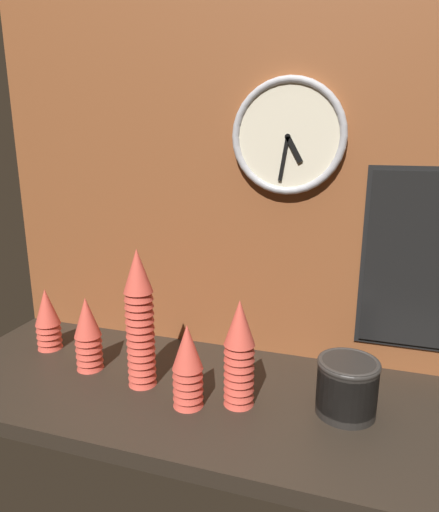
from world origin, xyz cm
name	(u,v)px	position (x,y,z in cm)	size (l,w,h in cm)	color
ground_plane	(230,399)	(0.00, 0.00, -2.00)	(160.00, 56.00, 4.00)	black
wall_tiled_back	(258,175)	(0.00, 26.50, 52.50)	(160.00, 3.00, 105.00)	brown
cup_stack_center	(188,366)	(-7.98, -8.42, 10.50)	(7.41, 7.41, 21.00)	#DB4C3D
cup_stack_center_left	(140,319)	(-23.04, -2.95, 18.34)	(7.41, 7.41, 36.69)	#DB4C3D
cup_stack_far_left	(48,319)	(-59.71, 7.19, 9.52)	(7.41, 7.41, 19.04)	#DB4C3D
cup_stack_left	(88,333)	(-40.83, 0.05, 10.50)	(7.41, 7.41, 21.00)	#DB4C3D
cup_stack_center_right	(239,353)	(3.47, -4.08, 13.44)	(7.41, 7.41, 26.88)	#DB4C3D
bowl_stack_right	(347,386)	(28.40, 0.08, 7.05)	(14.39, 14.39, 13.51)	black
wall_clock	(288,137)	(8.56, 23.46, 62.91)	(30.17, 2.70, 30.17)	beige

